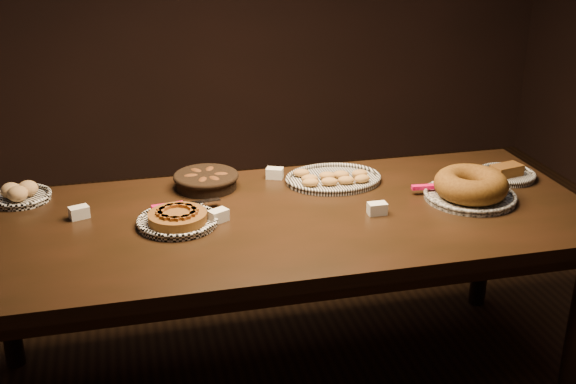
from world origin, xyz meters
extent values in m
plane|color=black|center=(0.00, 0.00, 0.00)|extent=(5.00, 5.00, 0.00)
cube|color=black|center=(0.00, 0.00, 0.72)|extent=(2.40, 1.00, 0.05)
cylinder|color=black|center=(-1.08, 0.38, 0.35)|extent=(0.08, 0.08, 0.70)
cylinder|color=black|center=(1.08, 0.38, 0.35)|extent=(0.08, 0.08, 0.70)
torus|color=white|center=(-0.38, 0.01, 0.77)|extent=(0.30, 0.30, 0.02)
cylinder|color=#543510|center=(-0.38, 0.01, 0.78)|extent=(0.28, 0.28, 0.03)
cube|color=#5D3110|center=(-0.33, 0.03, 0.80)|extent=(0.05, 0.08, 0.01)
cube|color=#5D3110|center=(-0.35, 0.06, 0.80)|extent=(0.07, 0.06, 0.01)
cube|color=#5D3110|center=(-0.39, 0.06, 0.80)|extent=(0.07, 0.03, 0.01)
cube|color=#5D3110|center=(-0.42, 0.05, 0.80)|extent=(0.07, 0.06, 0.01)
cube|color=#5D3110|center=(-0.44, 0.02, 0.80)|extent=(0.04, 0.08, 0.01)
cube|color=#5D3110|center=(-0.44, -0.02, 0.80)|extent=(0.05, 0.08, 0.01)
cube|color=#5D3110|center=(-0.41, -0.04, 0.80)|extent=(0.07, 0.06, 0.01)
cube|color=#5D3110|center=(-0.38, -0.05, 0.80)|extent=(0.07, 0.03, 0.01)
cube|color=#5D3110|center=(-0.34, -0.04, 0.80)|extent=(0.07, 0.06, 0.01)
cube|color=#5D3110|center=(-0.33, -0.01, 0.80)|extent=(0.04, 0.08, 0.01)
cube|color=#ED0B56|center=(-0.41, 0.12, 0.78)|extent=(0.12, 0.04, 0.02)
cube|color=silver|center=(-0.28, 0.13, 0.78)|extent=(0.15, 0.05, 0.00)
torus|color=black|center=(0.29, 0.28, 0.77)|extent=(0.33, 0.33, 0.02)
ellipsoid|color=olive|center=(0.18, 0.23, 0.78)|extent=(0.07, 0.05, 0.03)
ellipsoid|color=olive|center=(0.26, 0.22, 0.78)|extent=(0.08, 0.06, 0.03)
ellipsoid|color=olive|center=(0.33, 0.22, 0.78)|extent=(0.08, 0.06, 0.03)
ellipsoid|color=olive|center=(0.40, 0.22, 0.78)|extent=(0.08, 0.06, 0.03)
ellipsoid|color=olive|center=(0.19, 0.27, 0.78)|extent=(0.07, 0.05, 0.03)
ellipsoid|color=olive|center=(0.27, 0.28, 0.78)|extent=(0.08, 0.06, 0.03)
ellipsoid|color=olive|center=(0.33, 0.28, 0.78)|extent=(0.08, 0.06, 0.03)
ellipsoid|color=olive|center=(0.41, 0.28, 0.78)|extent=(0.07, 0.05, 0.03)
ellipsoid|color=olive|center=(0.17, 0.34, 0.78)|extent=(0.08, 0.06, 0.03)
torus|color=black|center=(0.76, -0.02, 0.77)|extent=(0.36, 0.36, 0.02)
torus|color=brown|center=(0.76, -0.02, 0.81)|extent=(0.31, 0.31, 0.10)
cube|color=#ED0B56|center=(0.62, 0.07, 0.78)|extent=(0.12, 0.03, 0.02)
cube|color=silver|center=(0.75, 0.06, 0.78)|extent=(0.15, 0.04, 0.00)
cylinder|color=black|center=(-0.23, 0.34, 0.78)|extent=(0.33, 0.33, 0.06)
torus|color=black|center=(-0.23, 0.34, 0.80)|extent=(0.27, 0.27, 0.02)
ellipsoid|color=#371E0B|center=(-0.17, 0.33, 0.80)|extent=(0.09, 0.06, 0.04)
ellipsoid|color=#371E0B|center=(-0.21, 0.40, 0.80)|extent=(0.07, 0.09, 0.04)
ellipsoid|color=#371E0B|center=(-0.27, 0.39, 0.80)|extent=(0.08, 0.09, 0.04)
ellipsoid|color=#371E0B|center=(-0.29, 0.34, 0.80)|extent=(0.08, 0.05, 0.04)
ellipsoid|color=#371E0B|center=(-0.25, 0.28, 0.80)|extent=(0.07, 0.09, 0.04)
ellipsoid|color=#371E0B|center=(-0.21, 0.28, 0.80)|extent=(0.07, 0.09, 0.04)
torus|color=white|center=(-0.96, 0.38, 0.77)|extent=(0.23, 0.23, 0.02)
ellipsoid|color=#AF8450|center=(-0.99, 0.38, 0.79)|extent=(0.08, 0.08, 0.06)
ellipsoid|color=#AF8450|center=(-0.93, 0.39, 0.79)|extent=(0.08, 0.08, 0.06)
ellipsoid|color=#AF8450|center=(-0.97, 0.34, 0.79)|extent=(0.08, 0.08, 0.06)
torus|color=black|center=(1.02, 0.15, 0.77)|extent=(0.25, 0.25, 0.02)
cube|color=#543510|center=(1.02, 0.15, 0.78)|extent=(0.14, 0.10, 0.05)
cube|color=white|center=(-0.23, 0.00, 0.77)|extent=(0.08, 0.07, 0.04)
cube|color=white|center=(0.06, 0.38, 0.77)|extent=(0.08, 0.07, 0.04)
cube|color=white|center=(0.36, -0.08, 0.77)|extent=(0.07, 0.05, 0.04)
cube|color=white|center=(-0.73, 0.15, 0.77)|extent=(0.08, 0.06, 0.04)
cube|color=white|center=(0.84, 0.09, 0.77)|extent=(0.08, 0.06, 0.04)
camera|label=1|loc=(-0.55, -2.41, 1.86)|focal=45.00mm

